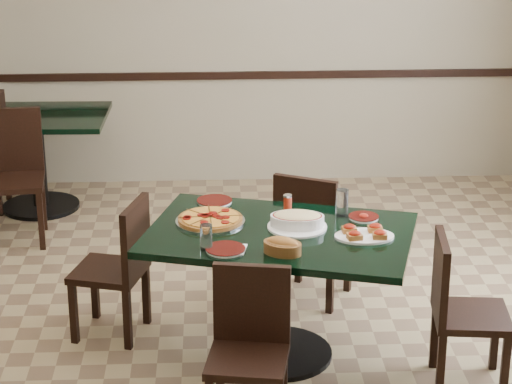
{
  "coord_description": "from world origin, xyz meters",
  "views": [
    {
      "loc": [
        -0.11,
        -5.17,
        2.77
      ],
      "look_at": [
        0.15,
        0.0,
        0.89
      ],
      "focal_mm": 70.0,
      "sensor_mm": 36.0,
      "label": 1
    }
  ],
  "objects_px": {
    "main_table": "(279,263)",
    "back_table": "(36,143)",
    "chair_right": "(458,305)",
    "chair_left": "(121,262)",
    "chair_near": "(249,341)",
    "back_chair_near": "(12,168)",
    "lasagna_casserole": "(297,220)",
    "bruschetta_platter": "(364,234)",
    "pepperoni_pizza": "(210,219)",
    "bread_basket": "(282,246)",
    "chair_far": "(310,232)"
  },
  "relations": [
    {
      "from": "chair_right",
      "to": "back_table",
      "type": "bearing_deg",
      "value": 49.87
    },
    {
      "from": "lasagna_casserole",
      "to": "bread_basket",
      "type": "xyz_separation_m",
      "value": [
        -0.11,
        -0.34,
        -0.01
      ]
    },
    {
      "from": "bread_basket",
      "to": "bruschetta_platter",
      "type": "relative_size",
      "value": 0.76
    },
    {
      "from": "chair_left",
      "to": "back_table",
      "type": "bearing_deg",
      "value": -143.32
    },
    {
      "from": "back_chair_near",
      "to": "pepperoni_pizza",
      "type": "height_order",
      "value": "back_chair_near"
    },
    {
      "from": "back_chair_near",
      "to": "lasagna_casserole",
      "type": "relative_size",
      "value": 2.88
    },
    {
      "from": "lasagna_casserole",
      "to": "bruschetta_platter",
      "type": "relative_size",
      "value": 1.02
    },
    {
      "from": "back_table",
      "to": "bread_basket",
      "type": "distance_m",
      "value": 3.19
    },
    {
      "from": "chair_left",
      "to": "bruschetta_platter",
      "type": "relative_size",
      "value": 2.59
    },
    {
      "from": "main_table",
      "to": "back_chair_near",
      "type": "height_order",
      "value": "back_chair_near"
    },
    {
      "from": "chair_left",
      "to": "bread_basket",
      "type": "relative_size",
      "value": 3.4
    },
    {
      "from": "back_chair_near",
      "to": "main_table",
      "type": "bearing_deg",
      "value": -52.57
    },
    {
      "from": "chair_right",
      "to": "chair_left",
      "type": "distance_m",
      "value": 1.9
    },
    {
      "from": "back_table",
      "to": "lasagna_casserole",
      "type": "distance_m",
      "value": 2.97
    },
    {
      "from": "main_table",
      "to": "chair_right",
      "type": "relative_size",
      "value": 1.93
    },
    {
      "from": "bread_basket",
      "to": "pepperoni_pizza",
      "type": "bearing_deg",
      "value": 155.88
    },
    {
      "from": "main_table",
      "to": "bread_basket",
      "type": "xyz_separation_m",
      "value": [
        -0.01,
        -0.29,
        0.22
      ]
    },
    {
      "from": "bruschetta_platter",
      "to": "lasagna_casserole",
      "type": "bearing_deg",
      "value": 155.69
    },
    {
      "from": "chair_near",
      "to": "bread_basket",
      "type": "bearing_deg",
      "value": 72.69
    },
    {
      "from": "back_table",
      "to": "chair_right",
      "type": "relative_size",
      "value": 1.34
    },
    {
      "from": "chair_far",
      "to": "lasagna_casserole",
      "type": "xyz_separation_m",
      "value": [
        -0.14,
        -0.62,
        0.32
      ]
    },
    {
      "from": "main_table",
      "to": "chair_near",
      "type": "distance_m",
      "value": 0.69
    },
    {
      "from": "chair_near",
      "to": "pepperoni_pizza",
      "type": "height_order",
      "value": "chair_near"
    },
    {
      "from": "chair_far",
      "to": "pepperoni_pizza",
      "type": "xyz_separation_m",
      "value": [
        -0.61,
        -0.52,
        0.3
      ]
    },
    {
      "from": "main_table",
      "to": "chair_far",
      "type": "relative_size",
      "value": 1.87
    },
    {
      "from": "chair_near",
      "to": "back_chair_near",
      "type": "xyz_separation_m",
      "value": [
        -1.57,
        2.49,
        0.07
      ]
    },
    {
      "from": "pepperoni_pizza",
      "to": "bruschetta_platter",
      "type": "distance_m",
      "value": 0.85
    },
    {
      "from": "bread_basket",
      "to": "chair_right",
      "type": "bearing_deg",
      "value": 24.31
    },
    {
      "from": "back_table",
      "to": "chair_far",
      "type": "height_order",
      "value": "chair_far"
    },
    {
      "from": "chair_near",
      "to": "lasagna_casserole",
      "type": "xyz_separation_m",
      "value": [
        0.29,
        0.7,
        0.35
      ]
    },
    {
      "from": "main_table",
      "to": "bruschetta_platter",
      "type": "xyz_separation_m",
      "value": [
        0.44,
        -0.11,
        0.21
      ]
    },
    {
      "from": "main_table",
      "to": "chair_far",
      "type": "distance_m",
      "value": 0.72
    },
    {
      "from": "chair_right",
      "to": "bread_basket",
      "type": "distance_m",
      "value": 0.97
    },
    {
      "from": "back_table",
      "to": "chair_near",
      "type": "height_order",
      "value": "chair_near"
    },
    {
      "from": "chair_far",
      "to": "pepperoni_pizza",
      "type": "bearing_deg",
      "value": 66.92
    },
    {
      "from": "back_table",
      "to": "lasagna_casserole",
      "type": "height_order",
      "value": "lasagna_casserole"
    },
    {
      "from": "chair_right",
      "to": "lasagna_casserole",
      "type": "bearing_deg",
      "value": 71.34
    },
    {
      "from": "back_table",
      "to": "chair_far",
      "type": "xyz_separation_m",
      "value": [
        1.92,
        -1.74,
        -0.05
      ]
    },
    {
      "from": "main_table",
      "to": "back_chair_near",
      "type": "relative_size",
      "value": 1.71
    },
    {
      "from": "chair_near",
      "to": "chair_left",
      "type": "height_order",
      "value": "chair_left"
    },
    {
      "from": "back_chair_near",
      "to": "chair_right",
      "type": "bearing_deg",
      "value": -45.52
    },
    {
      "from": "chair_right",
      "to": "chair_far",
      "type": "bearing_deg",
      "value": 40.12
    },
    {
      "from": "pepperoni_pizza",
      "to": "bruschetta_platter",
      "type": "xyz_separation_m",
      "value": [
        0.81,
        -0.26,
        0.01
      ]
    },
    {
      "from": "main_table",
      "to": "back_table",
      "type": "xyz_separation_m",
      "value": [
        -1.68,
        2.41,
        -0.04
      ]
    },
    {
      "from": "chair_near",
      "to": "pepperoni_pizza",
      "type": "distance_m",
      "value": 0.89
    },
    {
      "from": "main_table",
      "to": "back_table",
      "type": "distance_m",
      "value": 2.94
    },
    {
      "from": "chair_near",
      "to": "lasagna_casserole",
      "type": "distance_m",
      "value": 0.83
    },
    {
      "from": "lasagna_casserole",
      "to": "bruschetta_platter",
      "type": "height_order",
      "value": "lasagna_casserole"
    },
    {
      "from": "chair_right",
      "to": "chair_left",
      "type": "bearing_deg",
      "value": 77.0
    },
    {
      "from": "main_table",
      "to": "back_table",
      "type": "bearing_deg",
      "value": 141.01
    }
  ]
}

